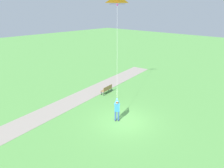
{
  "coord_description": "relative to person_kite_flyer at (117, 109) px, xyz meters",
  "views": [
    {
      "loc": [
        -9.2,
        11.32,
        8.61
      ],
      "look_at": [
        0.23,
        1.17,
        3.48
      ],
      "focal_mm": 32.83,
      "sensor_mm": 36.0,
      "label": 1
    }
  ],
  "objects": [
    {
      "name": "park_bench_near_walkway",
      "position": [
        4.54,
        -3.5,
        -0.54
      ],
      "size": [
        0.64,
        1.55,
        0.88
      ],
      "color": "olive",
      "rests_on": "ground"
    },
    {
      "name": "flying_kite",
      "position": [
        3.37,
        -3.77,
        8.15
      ],
      "size": [
        3.88,
        4.3,
        7.92
      ],
      "color": "orange"
    },
    {
      "name": "ground_plane",
      "position": [
        -0.47,
        -0.32,
        -1.05
      ],
      "size": [
        120.0,
        120.0,
        0.0
      ],
      "primitive_type": "plane",
      "color": "#569947"
    },
    {
      "name": "person_kite_flyer",
      "position": [
        0.0,
        0.0,
        0.0
      ],
      "size": [
        0.58,
        0.6,
        1.83
      ],
      "color": "#232328",
      "rests_on": "ground"
    },
    {
      "name": "walkway_path",
      "position": [
        5.53,
        1.68,
        -1.04
      ],
      "size": [
        6.67,
        32.03,
        0.02
      ],
      "primitive_type": "cube",
      "rotation": [
        0.0,
        0.0,
        0.13
      ],
      "color": "gray",
      "rests_on": "ground"
    }
  ]
}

